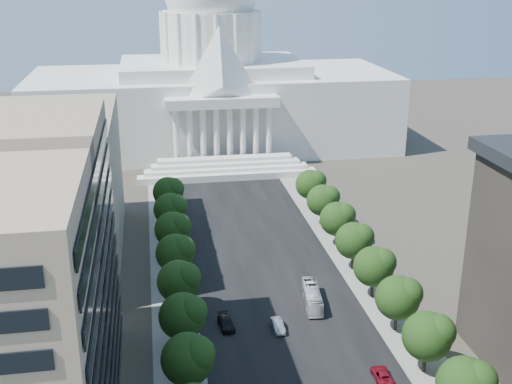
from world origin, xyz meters
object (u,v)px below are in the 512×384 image
car_dark_b (226,323)px  city_bus (312,297)px  car_silver (278,326)px  car_red (382,375)px

car_dark_b → city_bus: city_bus is taller
car_silver → city_bus: city_bus is taller
car_silver → car_red: (12.72, -16.33, -0.07)m
car_silver → city_bus: bearing=41.5°
car_silver → car_dark_b: car_silver is taller
car_red → city_bus: city_bus is taller
car_red → city_bus: (-4.73, 23.86, 0.84)m
car_silver → city_bus: 11.00m
car_silver → city_bus: (7.99, 7.53, 0.77)m
car_red → car_dark_b: 28.31m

